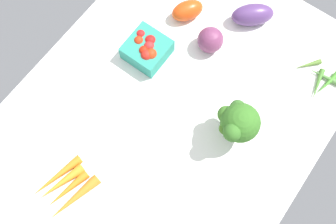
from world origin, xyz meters
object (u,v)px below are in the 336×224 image
at_px(eggplant, 253,15).
at_px(broccoli_head, 238,123).
at_px(carrot_bunch, 66,188).
at_px(roma_tomato, 187,11).
at_px(okra_pile, 320,78).
at_px(berry_basket, 147,49).
at_px(red_onion_center, 210,40).

height_order(eggplant, broccoli_head, broccoli_head).
relative_size(carrot_bunch, roma_tomato, 1.73).
xyz_separation_m(carrot_bunch, okra_pile, (0.63, -0.36, -0.00)).
distance_m(eggplant, broccoli_head, 0.35).
distance_m(eggplant, berry_basket, 0.31).
relative_size(berry_basket, okra_pile, 0.85).
xyz_separation_m(broccoli_head, berry_basket, (0.05, 0.31, -0.06)).
relative_size(eggplant, roma_tomato, 1.29).
distance_m(carrot_bunch, red_onion_center, 0.54).
height_order(carrot_bunch, eggplant, eggplant).
relative_size(red_onion_center, okra_pile, 0.56).
xyz_separation_m(red_onion_center, okra_pile, (0.09, -0.30, -0.03)).
bearing_deg(carrot_bunch, eggplant, -9.57).
height_order(berry_basket, okra_pile, berry_basket).
xyz_separation_m(carrot_bunch, berry_basket, (0.41, 0.06, 0.02)).
bearing_deg(eggplant, berry_basket, -166.06).
bearing_deg(okra_pile, eggplant, 79.69).
xyz_separation_m(eggplant, berry_basket, (-0.26, 0.17, 0.00)).
relative_size(eggplant, broccoli_head, 0.86).
xyz_separation_m(red_onion_center, eggplant, (0.14, -0.05, -0.01)).
distance_m(carrot_bunch, berry_basket, 0.42).
distance_m(red_onion_center, berry_basket, 0.17).
bearing_deg(red_onion_center, roma_tomato, 67.72).
relative_size(carrot_bunch, broccoli_head, 1.15).
xyz_separation_m(eggplant, okra_pile, (-0.05, -0.25, -0.02)).
distance_m(carrot_bunch, eggplant, 0.68).
bearing_deg(roma_tomato, broccoli_head, 85.33).
bearing_deg(roma_tomato, berry_basket, 25.67).
relative_size(eggplant, berry_basket, 1.11).
relative_size(carrot_bunch, red_onion_center, 2.24).
relative_size(carrot_bunch, okra_pile, 1.26).
distance_m(carrot_bunch, broccoli_head, 0.45).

